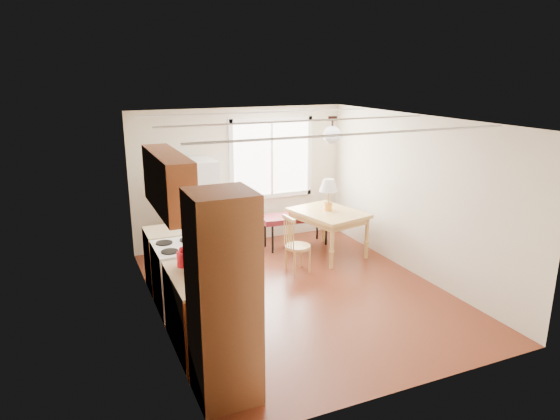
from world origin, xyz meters
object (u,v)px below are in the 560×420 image
refrigerator (195,209)px  chair (293,241)px  dining_table (328,217)px  bench (296,218)px

refrigerator → chair: size_ratio=1.83×
dining_table → bench: bearing=105.7°
bench → chair: bearing=-112.4°
dining_table → chair: (-0.90, -0.51, -0.15)m
bench → chair: (-0.58, -1.11, -0.00)m
refrigerator → bench: refrigerator is taller
bench → chair: 1.25m
refrigerator → dining_table: (2.12, -0.86, -0.17)m
refrigerator → bench: bearing=-9.0°
bench → dining_table: bearing=-56.6°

